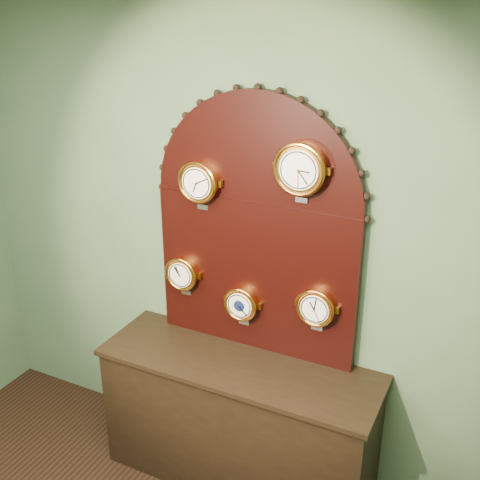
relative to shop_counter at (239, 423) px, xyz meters
The scene contains 8 objects.
wall_back 1.04m from the shop_counter, 90.00° to the left, with size 4.00×4.00×0.00m, color #4A6545.
shop_counter is the anchor object (origin of this frame).
display_board 1.25m from the shop_counter, 90.00° to the left, with size 1.26×0.06×1.53m.
roman_clock 1.46m from the shop_counter, 154.15° to the left, with size 0.24×0.08×0.29m.
arabic_clock 1.59m from the shop_counter, 29.38° to the left, with size 0.28×0.08×0.33m.
hygrometer 0.96m from the shop_counter, 161.03° to the left, with size 0.21×0.08×0.26m.
barometer 0.74m from the shop_counter, 109.83° to the left, with size 0.21×0.08×0.26m.
tide_clock 0.91m from the shop_counter, 21.39° to the left, with size 0.22×0.08×0.27m.
Camera 1 is at (1.25, -0.29, 2.77)m, focal length 44.01 mm.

